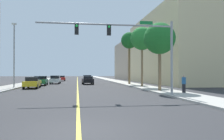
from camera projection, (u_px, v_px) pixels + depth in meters
name	position (u px, v px, depth m)	size (l,w,h in m)	color
ground	(77.00, 82.00, 49.06)	(192.00, 192.00, 0.00)	#2D2D30
sidewalk_left	(35.00, 82.00, 47.70)	(3.06, 168.00, 0.15)	#9E9B93
sidewalk_right	(118.00, 82.00, 50.41)	(3.06, 168.00, 0.15)	#B2ADA3
lane_marking_center	(77.00, 82.00, 49.06)	(0.16, 144.00, 0.01)	yellow
building_right_near	(187.00, 50.00, 44.95)	(16.50, 27.57, 13.17)	beige
building_right_far	(136.00, 61.00, 71.71)	(10.43, 21.42, 11.53)	tan
traffic_signal_mast	(131.00, 39.00, 18.55)	(11.13, 0.36, 6.16)	gray
street_lamp	(14.00, 52.00, 28.49)	(0.56, 0.28, 8.09)	gray
palm_near	(160.00, 39.00, 23.61)	(3.28, 3.28, 7.06)	brown
palm_mid	(142.00, 39.00, 30.87)	(3.13, 3.13, 8.08)	brown
palm_far	(129.00, 41.00, 38.08)	(2.76, 2.76, 8.67)	brown
car_blue	(87.00, 79.00, 47.96)	(1.92, 4.44, 1.51)	#1E389E
car_white	(55.00, 79.00, 41.49)	(1.76, 4.18, 1.51)	white
car_green	(41.00, 81.00, 35.85)	(2.04, 4.37, 1.48)	#196638
car_black	(88.00, 80.00, 39.28)	(1.96, 4.16, 1.40)	black
car_red	(61.00, 78.00, 55.80)	(1.96, 4.59, 1.32)	red
car_yellow	(32.00, 83.00, 29.01)	(1.83, 4.14, 1.46)	gold
pedestrian	(184.00, 84.00, 20.97)	(0.38, 0.38, 1.64)	black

